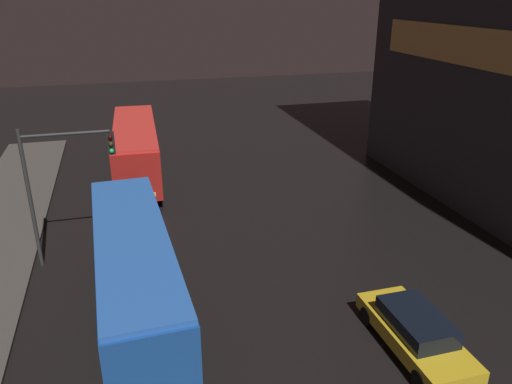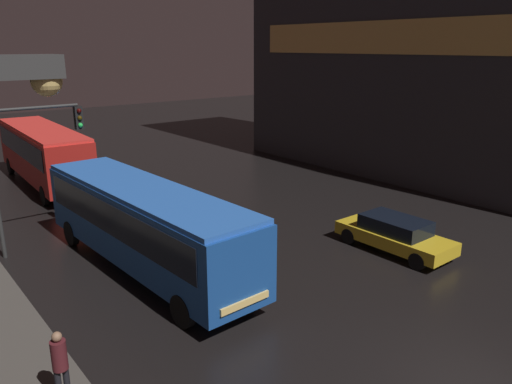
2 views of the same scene
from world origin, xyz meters
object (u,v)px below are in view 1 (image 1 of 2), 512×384
traffic_light_main (60,173)px  car_taxi (415,331)px  bus_near (134,264)px  bus_far (136,145)px

traffic_light_main → car_taxi: bearing=-39.3°
bus_near → bus_far: bus_far is taller
bus_near → car_taxi: bus_near is taller
bus_far → traffic_light_main: 10.41m
bus_near → traffic_light_main: (-2.46, 4.36, 2.08)m
bus_near → traffic_light_main: bearing=-62.9°
bus_near → car_taxi: (8.34, -4.49, -1.20)m
bus_near → traffic_light_main: traffic_light_main is taller
bus_far → traffic_light_main: traffic_light_main is taller
bus_near → car_taxi: bearing=149.4°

